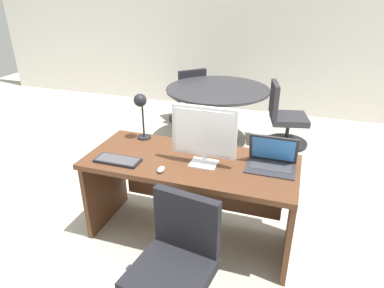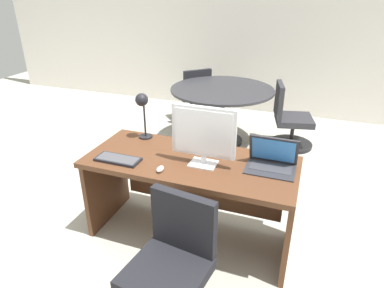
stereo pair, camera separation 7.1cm
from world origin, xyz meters
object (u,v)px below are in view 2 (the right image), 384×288
Objects in this scene: monitor at (204,134)px; desk_lamp at (142,106)px; mouse at (160,169)px; desk at (192,180)px; meeting_table at (222,102)px; meeting_chair_near at (193,99)px; office_chair at (171,274)px; keyboard at (118,159)px; meeting_chair_far at (289,122)px; laptop at (272,158)px.

desk_lamp is (-0.64, 0.28, 0.05)m from monitor.
desk is at bearing 63.10° from mouse.
meeting_chair_near is (-0.63, 0.63, -0.23)m from meeting_table.
monitor is 0.58× the size of office_chair.
meeting_table is (-0.29, 1.91, 0.04)m from desk.
office_chair is 3.50m from meeting_chair_near.
monitor reaches higher than keyboard.
desk_lamp is at bearing 90.23° from keyboard.
meeting_table is (-0.14, 2.19, -0.18)m from mouse.
meeting_table is at bearing 93.69° from mouse.
meeting_chair_far is (0.58, 2.10, -0.20)m from desk.
keyboard is 4.21× the size of mouse.
laptop is 0.27× the size of meeting_table.
office_chair is (-0.45, -0.86, -0.48)m from laptop.
desk_lamp is at bearing 173.04° from laptop.
laptop reaches higher than meeting_table.
meeting_chair_near is at bearing 121.51° from laptop.
meeting_table is at bearing 83.79° from keyboard.
meeting_table is at bearing 101.42° from monitor.
meeting_chair_far is (1.10, 1.91, -0.70)m from desk_lamp.
meeting_chair_far reaches higher than meeting_table.
laptop is 1.16m from desk_lamp.
mouse is at bearing -142.26° from monitor.
keyboard is at bearing -81.87° from meeting_chair_near.
meeting_chair_near is (-1.03, 2.62, -0.64)m from monitor.
meeting_table is (-0.44, 2.70, 0.24)m from office_chair.
meeting_table is (-0.89, 1.85, -0.23)m from laptop.
meeting_table is (0.24, 1.71, -0.46)m from desk_lamp.
meeting_chair_near is at bearing 163.78° from meeting_chair_far.
laptop is at bearing -64.33° from meeting_table.
monitor is 0.97m from office_chair.
desk is 0.67m from laptop.
desk_lamp is 0.49× the size of meeting_chair_near.
meeting_chair_near is 1.56m from meeting_chair_far.
keyboard is 0.38m from mouse.
meeting_chair_far is (1.10, 2.35, -0.41)m from keyboard.
keyboard is (-1.12, -0.31, -0.06)m from laptop.
desk is 2.19m from meeting_chair_far.
keyboard is (-0.52, -0.25, 0.22)m from desk.
laptop is 1.17m from keyboard.
mouse is (-0.75, -0.34, -0.05)m from laptop.
monitor reaches higher than laptop.
laptop reaches higher than keyboard.
meeting_chair_far is (1.50, -0.44, -0.02)m from meeting_chair_near.
keyboard is 0.96m from office_chair.
meeting_table is (0.23, 2.15, -0.17)m from keyboard.
meeting_table is at bearing 115.67° from laptop.
meeting_table is 0.92m from meeting_chair_near.
monitor is 0.36× the size of meeting_table.
meeting_table reaches higher than desk.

